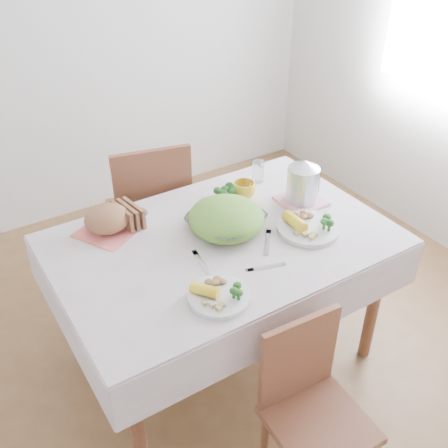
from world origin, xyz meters
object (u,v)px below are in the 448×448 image
chair_near (321,411)px  salad_bowl (226,223)px  dining_table (223,302)px  dinner_plate_left (219,296)px  dinner_plate_right (308,229)px  chair_far (149,214)px  yellow_mug (244,190)px  electric_kettle (303,181)px

chair_near → salad_bowl: chair_near is taller
dining_table → dinner_plate_left: bearing=-124.3°
chair_near → dinner_plate_right: size_ratio=2.73×
salad_bowl → dinner_plate_left: salad_bowl is taller
chair_near → dinner_plate_left: 0.57m
chair_far → dinner_plate_left: (-0.21, -1.12, 0.31)m
chair_near → dining_table: bearing=89.2°
dinner_plate_right → dinner_plate_left: bearing=-163.7°
dining_table → dinner_plate_right: 0.56m
dinner_plate_right → yellow_mug: bearing=101.8°
chair_near → chair_far: (0.04, 1.57, 0.00)m
dining_table → chair_far: 0.79m
dinner_plate_right → chair_far: bearing=111.8°
dinner_plate_left → dinner_plate_right: 0.61m
chair_far → salad_bowl: bearing=107.5°
dining_table → chair_far: chair_far is taller
yellow_mug → dinner_plate_left: bearing=-131.4°
chair_near → dinner_plate_left: size_ratio=3.21×
salad_bowl → dinner_plate_right: 0.38m
yellow_mug → dining_table: bearing=-139.1°
chair_far → electric_kettle: size_ratio=4.42×
chair_far → dinner_plate_right: size_ratio=3.34×
dining_table → chair_near: size_ratio=1.77×
dinner_plate_left → yellow_mug: (0.51, 0.57, 0.03)m
salad_bowl → dinner_plate_left: size_ratio=1.34×
dining_table → electric_kettle: bearing=5.6°
chair_far → dinner_plate_right: 1.06m
dinner_plate_right → yellow_mug: 0.41m
dinner_plate_right → yellow_mug: yellow_mug is taller
chair_near → salad_bowl: 0.90m
dining_table → chair_near: bearing=-94.3°
chair_far → electric_kettle: electric_kettle is taller
electric_kettle → salad_bowl: bearing=-167.0°
dinner_plate_left → yellow_mug: 0.76m
salad_bowl → dining_table: bearing=-136.6°
dining_table → dinner_plate_left: (-0.23, -0.33, 0.40)m
dinner_plate_right → electric_kettle: (0.13, 0.21, 0.11)m
dinner_plate_left → electric_kettle: electric_kettle is taller
dinner_plate_right → electric_kettle: electric_kettle is taller
dining_table → yellow_mug: 0.57m
chair_near → chair_far: chair_far is taller
dinner_plate_left → dinner_plate_right: (0.59, 0.17, 0.00)m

